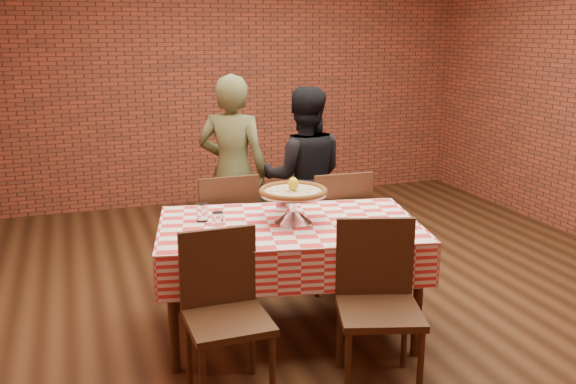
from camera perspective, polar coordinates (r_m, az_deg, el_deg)
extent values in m
plane|color=black|center=(4.79, 4.69, -9.47)|extent=(6.00, 6.00, 0.00)
plane|color=brown|center=(7.23, -4.87, 10.62)|extent=(5.50, 0.00, 5.50)
cube|color=#3F2715|center=(4.12, 0.10, -7.92)|extent=(1.79, 1.28, 0.75)
cylinder|color=beige|center=(3.96, 0.48, 0.02)|extent=(0.53, 0.53, 0.03)
ellipsoid|color=yellow|center=(3.94, 0.48, 0.72)|extent=(0.08, 0.08, 0.09)
cylinder|color=white|center=(3.85, -6.40, -2.69)|extent=(0.09, 0.09, 0.11)
cylinder|color=white|center=(4.04, -7.82, -1.87)|extent=(0.09, 0.09, 0.11)
cylinder|color=white|center=(4.00, 6.79, -2.79)|extent=(0.17, 0.17, 0.01)
cube|color=white|center=(3.95, 9.18, -3.19)|extent=(0.05, 0.04, 0.00)
cube|color=white|center=(4.01, 9.05, -2.91)|extent=(0.05, 0.04, 0.00)
cube|color=silver|center=(4.25, -0.29, -0.65)|extent=(0.14, 0.13, 0.15)
imported|color=#4F5430|center=(5.20, -5.05, 1.83)|extent=(0.70, 0.63, 1.61)
imported|color=black|center=(5.22, 1.43, 1.35)|extent=(0.87, 0.76, 1.51)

